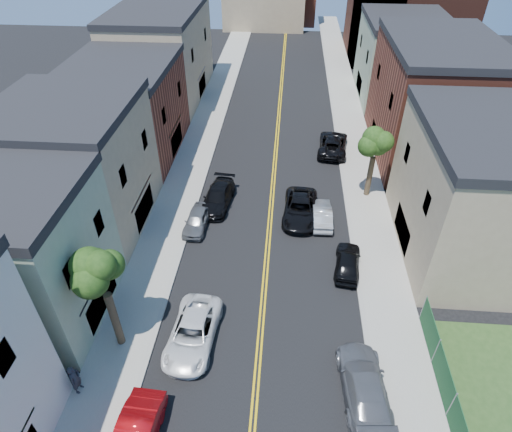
% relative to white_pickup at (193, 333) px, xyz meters
% --- Properties ---
extents(sidewalk_left, '(3.20, 100.00, 0.15)m').
position_rel_white_pickup_xyz_m(sidewalk_left, '(-4.10, 25.56, -0.68)').
color(sidewalk_left, gray).
rests_on(sidewalk_left, ground).
extents(sidewalk_right, '(3.20, 100.00, 0.15)m').
position_rel_white_pickup_xyz_m(sidewalk_right, '(11.70, 25.56, -0.68)').
color(sidewalk_right, gray).
rests_on(sidewalk_right, ground).
extents(curb_left, '(0.30, 100.00, 0.15)m').
position_rel_white_pickup_xyz_m(curb_left, '(-2.35, 25.56, -0.68)').
color(curb_left, gray).
rests_on(curb_left, ground).
extents(curb_right, '(0.30, 100.00, 0.15)m').
position_rel_white_pickup_xyz_m(curb_right, '(9.95, 25.56, -0.68)').
color(curb_right, gray).
rests_on(curb_right, ground).
extents(bldg_left_palegrn, '(9.00, 8.00, 8.50)m').
position_rel_white_pickup_xyz_m(bldg_left_palegrn, '(-10.20, 1.56, 3.49)').
color(bldg_left_palegrn, gray).
rests_on(bldg_left_palegrn, ground).
extents(bldg_left_tan_near, '(9.00, 10.00, 9.00)m').
position_rel_white_pickup_xyz_m(bldg_left_tan_near, '(-10.20, 10.56, 3.74)').
color(bldg_left_tan_near, '#998466').
rests_on(bldg_left_tan_near, ground).
extents(bldg_left_brick, '(9.00, 12.00, 8.00)m').
position_rel_white_pickup_xyz_m(bldg_left_brick, '(-10.20, 21.56, 3.24)').
color(bldg_left_brick, brown).
rests_on(bldg_left_brick, ground).
extents(bldg_left_tan_far, '(9.00, 16.00, 9.50)m').
position_rel_white_pickup_xyz_m(bldg_left_tan_far, '(-10.20, 35.56, 3.99)').
color(bldg_left_tan_far, '#998466').
rests_on(bldg_left_tan_far, ground).
extents(bldg_right_tan, '(9.00, 12.00, 9.00)m').
position_rel_white_pickup_xyz_m(bldg_right_tan, '(17.80, 9.56, 3.74)').
color(bldg_right_tan, '#998466').
rests_on(bldg_right_tan, ground).
extents(bldg_right_brick, '(9.00, 14.00, 10.00)m').
position_rel_white_pickup_xyz_m(bldg_right_brick, '(17.80, 23.56, 4.24)').
color(bldg_right_brick, brown).
rests_on(bldg_right_brick, ground).
extents(bldg_right_palegrn, '(9.00, 12.00, 8.50)m').
position_rel_white_pickup_xyz_m(bldg_right_palegrn, '(17.80, 37.56, 3.49)').
color(bldg_right_palegrn, gray).
rests_on(bldg_right_palegrn, ground).
extents(church, '(16.20, 14.20, 22.60)m').
position_rel_white_pickup_xyz_m(church, '(20.13, 52.63, 6.49)').
color(church, '#4C2319').
rests_on(church, ground).
extents(tree_left_mid, '(5.20, 5.20, 9.29)m').
position_rel_white_pickup_xyz_m(tree_left_mid, '(-4.08, -0.43, 5.83)').
color(tree_left_mid, '#312618').
rests_on(tree_left_mid, sidewalk_left).
extents(tree_right_far, '(4.40, 4.40, 8.03)m').
position_rel_white_pickup_xyz_m(tree_right_far, '(11.72, 15.57, 5.00)').
color(tree_right_far, '#312618').
rests_on(tree_right_far, sidewalk_right).
extents(white_pickup, '(2.87, 5.61, 1.52)m').
position_rel_white_pickup_xyz_m(white_pickup, '(0.00, 0.00, 0.00)').
color(white_pickup, silver).
rests_on(white_pickup, ground).
extents(grey_car_left, '(1.86, 4.11, 1.37)m').
position_rel_white_pickup_xyz_m(grey_car_left, '(-1.70, 10.29, -0.07)').
color(grey_car_left, '#56585D').
rests_on(grey_car_left, ground).
extents(black_car_left, '(2.65, 5.36, 1.50)m').
position_rel_white_pickup_xyz_m(black_car_left, '(-0.55, 13.31, -0.01)').
color(black_car_left, black).
rests_on(black_car_left, ground).
extents(grey_car_right, '(2.67, 5.68, 1.60)m').
position_rel_white_pickup_xyz_m(grey_car_right, '(9.30, -2.51, 0.04)').
color(grey_car_right, '#585A60').
rests_on(grey_car_right, ground).
extents(black_car_right, '(2.19, 4.29, 1.40)m').
position_rel_white_pickup_xyz_m(black_car_right, '(9.30, 6.60, -0.06)').
color(black_car_right, black).
rests_on(black_car_right, ground).
extents(silver_car_right, '(1.51, 4.12, 1.35)m').
position_rel_white_pickup_xyz_m(silver_car_right, '(7.78, 11.76, -0.08)').
color(silver_car_right, '#B8BBC0').
rests_on(silver_car_right, ground).
extents(dark_car_right_far, '(3.26, 5.97, 1.59)m').
position_rel_white_pickup_xyz_m(dark_car_right_far, '(9.30, 22.98, 0.03)').
color(dark_car_right_far, black).
rests_on(dark_car_right_far, ground).
extents(black_suv_lane, '(2.86, 5.66, 1.53)m').
position_rel_white_pickup_xyz_m(black_suv_lane, '(6.09, 12.21, 0.01)').
color(black_suv_lane, black).
rests_on(black_suv_lane, ground).
extents(pedestrian_left, '(0.53, 0.74, 1.89)m').
position_rel_white_pickup_xyz_m(pedestrian_left, '(-5.30, -3.51, 0.34)').
color(pedestrian_left, '#27282F').
rests_on(pedestrian_left, sidewalk_left).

